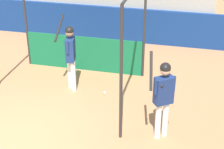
{
  "coord_description": "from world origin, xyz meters",
  "views": [
    {
      "loc": [
        3.81,
        -6.1,
        5.17
      ],
      "look_at": [
        1.94,
        1.71,
        1.02
      ],
      "focal_mm": 60.0,
      "sensor_mm": 36.0,
      "label": 1
    }
  ],
  "objects": [
    {
      "name": "ground_plane",
      "position": [
        0.0,
        0.0,
        0.0
      ],
      "size": [
        60.0,
        60.0,
        0.0
      ],
      "primitive_type": "plane",
      "color": "#A8754C"
    },
    {
      "name": "outfield_wall",
      "position": [
        0.0,
        6.3,
        0.62
      ],
      "size": [
        24.0,
        0.12,
        1.25
      ],
      "color": "navy",
      "rests_on": "ground"
    },
    {
      "name": "batting_cage",
      "position": [
        0.58,
        3.14,
        1.29
      ],
      "size": [
        3.68,
        3.17,
        3.13
      ],
      "color": "#282828",
      "rests_on": "ground"
    },
    {
      "name": "player_batter",
      "position": [
        0.6,
        2.52,
        1.13
      ],
      "size": [
        0.53,
        0.82,
        2.0
      ],
      "rotation": [
        0.0,
        0.0,
        1.76
      ],
      "color": "white",
      "rests_on": "ground"
    },
    {
      "name": "player_waiting",
      "position": [
        3.26,
        0.9,
        1.13
      ],
      "size": [
        0.6,
        0.67,
        2.08
      ],
      "rotation": [
        0.0,
        0.0,
        -2.51
      ],
      "color": "white",
      "rests_on": "ground"
    },
    {
      "name": "baseball",
      "position": [
        1.56,
        2.46,
        0.04
      ],
      "size": [
        0.07,
        0.07,
        0.07
      ],
      "color": "white",
      "rests_on": "ground"
    }
  ]
}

